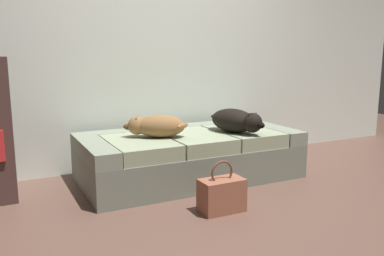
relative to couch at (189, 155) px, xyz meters
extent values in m
plane|color=brown|center=(0.00, -0.96, -0.21)|extent=(10.00, 10.00, 0.00)
cube|color=white|center=(0.00, 0.64, 1.19)|extent=(6.40, 0.10, 2.80)
cube|color=gray|center=(0.00, 0.00, -0.06)|extent=(1.93, 0.94, 0.30)
cube|color=gray|center=(-0.86, 0.00, 0.15)|extent=(0.20, 0.94, 0.12)
cube|color=gray|center=(0.86, 0.00, 0.15)|extent=(0.20, 0.94, 0.12)
cube|color=gray|center=(0.00, 0.37, 0.15)|extent=(1.53, 0.20, 0.12)
cube|color=#96A383|center=(-0.51, -0.10, 0.15)|extent=(0.49, 0.72, 0.12)
cube|color=#96A383|center=(0.00, -0.10, 0.15)|extent=(0.49, 0.72, 0.12)
cube|color=#96A383|center=(0.51, -0.10, 0.15)|extent=(0.49, 0.72, 0.12)
ellipsoid|color=olive|center=(-0.31, -0.07, 0.31)|extent=(0.48, 0.39, 0.19)
sphere|color=olive|center=(-0.49, 0.02, 0.31)|extent=(0.16, 0.16, 0.16)
ellipsoid|color=brown|center=(-0.55, 0.04, 0.30)|extent=(0.11, 0.09, 0.05)
cone|color=brown|center=(-0.51, -0.02, 0.37)|extent=(0.04, 0.04, 0.05)
cone|color=brown|center=(-0.47, 0.05, 0.37)|extent=(0.04, 0.04, 0.05)
ellipsoid|color=olive|center=(-0.16, -0.19, 0.32)|extent=(0.16, 0.13, 0.05)
ellipsoid|color=black|center=(0.37, -0.15, 0.32)|extent=(0.38, 0.52, 0.21)
sphere|color=black|center=(0.43, -0.36, 0.32)|extent=(0.17, 0.17, 0.17)
ellipsoid|color=black|center=(0.45, -0.43, 0.31)|extent=(0.09, 0.11, 0.06)
cone|color=black|center=(0.47, -0.34, 0.39)|extent=(0.04, 0.04, 0.05)
cone|color=black|center=(0.38, -0.37, 0.39)|extent=(0.04, 0.04, 0.05)
ellipsoid|color=black|center=(0.36, 0.07, 0.33)|extent=(0.19, 0.09, 0.05)
cube|color=black|center=(0.85, 0.15, 0.22)|extent=(0.08, 0.16, 0.02)
cube|color=#955741|center=(-0.15, -0.82, -0.09)|extent=(0.32, 0.18, 0.24)
torus|color=brown|center=(-0.15, -0.82, 0.08)|extent=(0.18, 0.02, 0.18)
camera|label=1|loc=(-1.58, -3.20, 0.91)|focal=37.83mm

